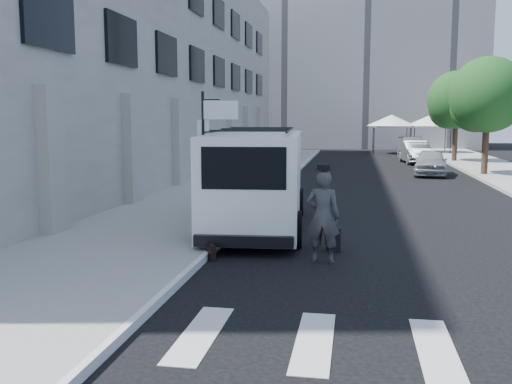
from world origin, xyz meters
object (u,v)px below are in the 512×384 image
at_px(briefcase, 211,252).
at_px(suitcase, 333,239).
at_px(businessman, 323,217).
at_px(cargo_van, 257,180).
at_px(parked_car_b, 415,152).
at_px(parked_car_a, 431,162).
at_px(parked_car_c, 412,147).

height_order(briefcase, suitcase, suitcase).
height_order(businessman, cargo_van, cargo_van).
xyz_separation_m(cargo_van, parked_car_b, (6.52, 23.34, -0.60)).
bearing_deg(cargo_van, parked_car_a, 62.45).
bearing_deg(parked_car_a, cargo_van, -105.57).
distance_m(briefcase, suitcase, 2.85).
height_order(briefcase, parked_car_c, parked_car_c).
relative_size(suitcase, parked_car_c, 0.20).
relative_size(suitcase, cargo_van, 0.15).
height_order(businessman, parked_car_a, businessman).
xyz_separation_m(suitcase, parked_car_c, (4.71, 31.69, 0.47)).
bearing_deg(briefcase, businessman, -23.48).
bearing_deg(parked_car_c, parked_car_b, -92.86).
bearing_deg(businessman, parked_car_b, -96.00).
height_order(parked_car_b, parked_car_c, parked_car_c).
bearing_deg(cargo_van, parked_car_b, 69.66).
height_order(cargo_van, parked_car_b, cargo_van).
bearing_deg(businessman, parked_car_c, -94.90).
distance_m(businessman, suitcase, 1.29).
height_order(suitcase, cargo_van, cargo_van).
xyz_separation_m(businessman, cargo_van, (-1.98, 3.47, 0.36)).
relative_size(suitcase, parked_car_b, 0.23).
distance_m(businessman, cargo_van, 4.01).
bearing_deg(parked_car_c, parked_car_a, -90.87).
distance_m(briefcase, parked_car_c, 33.74).
bearing_deg(parked_car_b, parked_car_c, 80.42).
bearing_deg(briefcase, parked_car_c, 49.75).
height_order(suitcase, parked_car_b, parked_car_b).
bearing_deg(businessman, parked_car_a, -99.84).
distance_m(businessman, parked_car_c, 33.13).
relative_size(briefcase, parked_car_a, 0.11).
height_order(businessman, parked_car_b, businessman).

